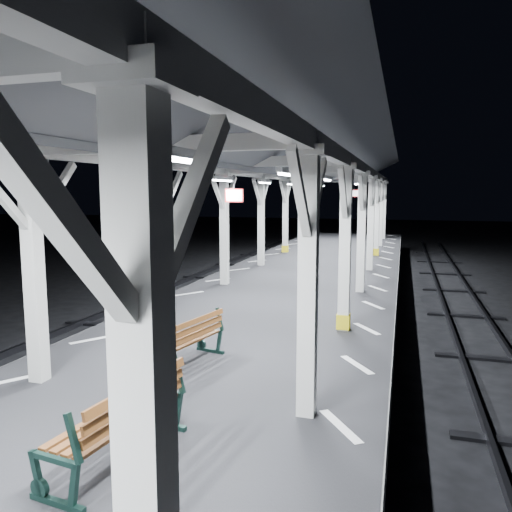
% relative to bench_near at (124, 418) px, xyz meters
% --- Properties ---
extents(ground, '(120.00, 120.00, 0.00)m').
position_rel_bench_near_xyz_m(ground, '(-0.42, 3.64, -1.49)').
color(ground, black).
rests_on(ground, ground).
extents(platform, '(6.00, 50.00, 1.00)m').
position_rel_bench_near_xyz_m(platform, '(-0.42, 3.64, -0.99)').
color(platform, black).
rests_on(platform, ground).
extents(hazard_stripes_left, '(1.00, 48.00, 0.01)m').
position_rel_bench_near_xyz_m(hazard_stripes_left, '(-2.87, 3.64, -0.49)').
color(hazard_stripes_left, silver).
rests_on(hazard_stripes_left, platform).
extents(hazard_stripes_right, '(1.00, 48.00, 0.01)m').
position_rel_bench_near_xyz_m(hazard_stripes_right, '(2.03, 3.64, -0.49)').
color(hazard_stripes_right, silver).
rests_on(hazard_stripes_right, platform).
extents(canopy, '(5.40, 49.00, 4.65)m').
position_rel_bench_near_xyz_m(canopy, '(-0.42, 3.62, 3.07)').
color(canopy, beige).
rests_on(canopy, platform).
extents(bench_near, '(0.85, 1.77, 0.92)m').
position_rel_bench_near_xyz_m(bench_near, '(0.00, 0.00, 0.00)').
color(bench_near, '#132D27').
rests_on(bench_near, platform).
extents(bench_mid, '(0.87, 1.60, 0.82)m').
position_rel_bench_near_xyz_m(bench_mid, '(-0.55, 2.84, -0.05)').
color(bench_mid, '#132D27').
rests_on(bench_mid, platform).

